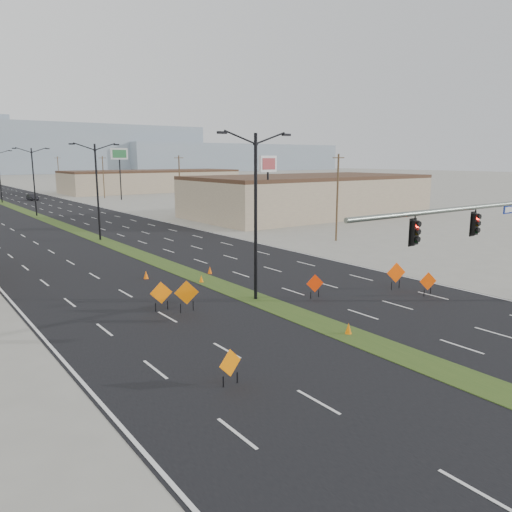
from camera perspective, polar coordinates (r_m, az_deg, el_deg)
ground at (r=22.85m, az=18.37°, el=-11.49°), size 600.00×600.00×0.00m
building_se_near at (r=77.00m, az=5.97°, el=6.74°), size 36.00×18.00×5.50m
building_se_far at (r=134.13m, az=-11.82°, el=8.31°), size 44.00×16.00×5.00m
mesa_center at (r=317.26m, az=-26.24°, el=10.99°), size 220.00×50.00×28.00m
mesa_east at (r=360.81m, az=-3.04°, el=11.19°), size 160.00×50.00×18.00m
signal_mast at (r=29.79m, az=25.45°, el=2.77°), size 16.30×0.60×8.00m
streetlight_0 at (r=29.83m, az=-0.04°, el=5.07°), size 5.15×0.24×10.02m
streetlight_1 at (r=54.91m, az=-17.69°, el=7.33°), size 5.15×0.24×10.02m
streetlight_2 at (r=81.91m, az=-24.06°, el=7.98°), size 5.15×0.24×10.02m
streetlight_3 at (r=109.41m, az=-27.26°, el=8.27°), size 5.15×0.24×10.02m
utility_pole_0 at (r=52.79m, az=9.28°, el=6.76°), size 1.60×0.20×9.00m
utility_pole_1 at (r=81.23m, az=-8.73°, el=8.26°), size 1.60×0.20×9.00m
utility_pole_2 at (r=113.41m, az=-17.04°, el=8.68°), size 1.60×0.20×9.00m
utility_pole_3 at (r=146.88m, az=-21.64°, el=8.84°), size 1.60×0.20×9.00m
car_mid at (r=113.28m, az=-24.18°, el=6.15°), size 1.70×3.97×1.27m
construction_sign_0 at (r=19.43m, az=-2.97°, el=-12.27°), size 1.09×0.24×1.46m
construction_sign_1 at (r=28.37m, az=-7.94°, el=-4.28°), size 1.28×0.57×1.83m
construction_sign_2 at (r=28.87m, az=-10.79°, el=-4.27°), size 1.25×0.34×1.70m
construction_sign_3 at (r=31.16m, az=6.75°, el=-3.23°), size 1.08×0.40×1.51m
construction_sign_4 at (r=34.27m, az=15.72°, el=-1.94°), size 1.28×0.52×1.81m
construction_sign_5 at (r=33.23m, az=19.06°, el=-2.83°), size 1.07×0.52×1.54m
cone_0 at (r=25.26m, az=10.52°, el=-8.17°), size 0.47×0.47×0.60m
cone_1 at (r=35.08m, az=-6.27°, el=-2.62°), size 0.36×0.36×0.54m
cone_2 at (r=37.67m, az=-5.29°, el=-1.62°), size 0.43×0.43×0.57m
cone_3 at (r=36.81m, az=-12.46°, el=-2.11°), size 0.41×0.41×0.60m
pole_sign_east_near at (r=60.68m, az=1.37°, el=9.82°), size 2.90×0.95×8.85m
pole_sign_east_far at (r=108.20m, az=-15.35°, el=10.81°), size 3.42×1.26×10.58m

